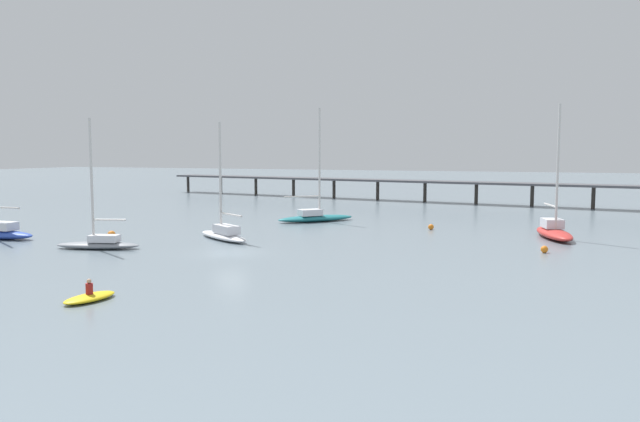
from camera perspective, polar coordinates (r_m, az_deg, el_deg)
The scene contains 10 objects.
ground_plane at distance 46.58m, azimuth -8.23°, elevation -3.85°, with size 400.00×400.00×0.00m, color slate.
pier at distance 90.74m, azimuth 15.94°, elevation 2.92°, with size 86.67×16.54×7.27m.
sailboat_gray at distance 51.02m, azimuth -19.68°, elevation -2.61°, with size 6.78×3.70×10.08m.
sailboat_red at distance 57.59m, azimuth 20.72°, elevation -1.64°, with size 4.30×8.08×11.55m.
sailboat_white at distance 53.56m, azimuth -8.83°, elevation -1.93°, with size 7.31×5.64×10.02m.
sailboat_teal at distance 66.62m, azimuth -0.46°, elevation -0.40°, with size 7.58×7.96×12.17m.
dinghy_yellow at distance 33.65m, azimuth -20.44°, elevation -7.42°, with size 1.74×3.17×1.14m.
mooring_buoy_outer at distance 60.69m, azimuth 10.17°, elevation -1.45°, with size 0.55×0.55×0.55m, color orange.
mooring_buoy_near at distance 49.08m, azimuth 19.95°, elevation -3.33°, with size 0.54×0.54×0.54m, color orange.
mooring_buoy_inner at distance 56.53m, azimuth -18.64°, elevation -2.08°, with size 0.70×0.70×0.70m, color orange.
Camera 1 is at (22.69, -39.98, 7.53)m, focal length 34.78 mm.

